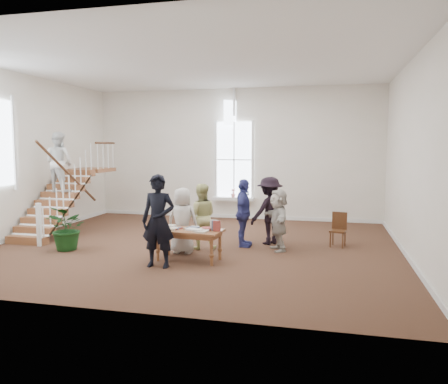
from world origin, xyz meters
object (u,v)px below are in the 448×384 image
(woman_cluster_b, at_px, (270,211))
(woman_cluster_c, at_px, (278,220))
(person_yellow, at_px, (201,216))
(library_table, at_px, (188,233))
(floor_plant, at_px, (68,228))
(police_officer, at_px, (158,221))
(elderly_woman, at_px, (183,220))
(woman_cluster_a, at_px, (243,213))
(side_chair, at_px, (339,228))

(woman_cluster_b, bearing_deg, woman_cluster_c, 67.27)
(person_yellow, bearing_deg, woman_cluster_b, -164.87)
(library_table, bearing_deg, woman_cluster_b, 58.58)
(woman_cluster_b, distance_m, floor_plant, 5.01)
(library_table, bearing_deg, police_officer, -119.18)
(police_officer, bearing_deg, woman_cluster_b, 52.66)
(woman_cluster_c, bearing_deg, elderly_woman, -91.01)
(library_table, xyz_separation_m, police_officer, (-0.44, -0.64, 0.36))
(library_table, distance_m, woman_cluster_b, 2.57)
(police_officer, height_order, woman_cluster_c, police_officer)
(woman_cluster_b, height_order, floor_plant, woman_cluster_b)
(woman_cluster_a, height_order, woman_cluster_c, woman_cluster_a)
(woman_cluster_a, bearing_deg, woman_cluster_b, -54.55)
(elderly_woman, xyz_separation_m, side_chair, (3.60, 1.58, -0.31))
(person_yellow, distance_m, woman_cluster_a, 1.09)
(person_yellow, height_order, floor_plant, person_yellow)
(elderly_woman, height_order, person_yellow, person_yellow)
(woman_cluster_a, xyz_separation_m, side_chair, (2.33, 0.59, -0.38))
(elderly_woman, bearing_deg, police_officer, 86.82)
(library_table, height_order, person_yellow, person_yellow)
(woman_cluster_b, distance_m, side_chair, 1.78)
(library_table, relative_size, person_yellow, 0.95)
(police_officer, relative_size, side_chair, 2.26)
(woman_cluster_a, relative_size, woman_cluster_c, 1.14)
(person_yellow, xyz_separation_m, floor_plant, (-3.09, -0.90, -0.26))
(library_table, height_order, elderly_woman, elderly_woman)
(woman_cluster_c, bearing_deg, library_table, -73.65)
(elderly_woman, distance_m, person_yellow, 0.58)
(police_officer, bearing_deg, woman_cluster_c, 40.83)
(woman_cluster_c, height_order, floor_plant, woman_cluster_c)
(person_yellow, bearing_deg, police_officer, 61.13)
(side_chair, bearing_deg, elderly_woman, -143.66)
(woman_cluster_a, bearing_deg, woman_cluster_c, -103.95)
(woman_cluster_c, bearing_deg, woman_cluster_b, -176.39)
(woman_cluster_a, bearing_deg, library_table, 148.58)
(woman_cluster_b, bearing_deg, person_yellow, -16.39)
(person_yellow, xyz_separation_m, woman_cluster_b, (1.57, 0.94, 0.06))
(person_yellow, relative_size, woman_cluster_b, 0.93)
(elderly_woman, xyz_separation_m, woman_cluster_a, (1.27, 0.99, 0.08))
(library_table, xyz_separation_m, woman_cluster_c, (1.82, 1.40, 0.14))
(woman_cluster_c, bearing_deg, woman_cluster_a, -123.70)
(elderly_woman, height_order, woman_cluster_b, woman_cluster_b)
(library_table, bearing_deg, woman_cluster_a, 65.20)
(police_officer, relative_size, woman_cluster_c, 1.30)
(side_chair, bearing_deg, police_officer, -129.94)
(library_table, height_order, woman_cluster_c, woman_cluster_c)
(elderly_woman, distance_m, woman_cluster_a, 1.61)
(floor_plant, relative_size, side_chair, 1.27)
(library_table, bearing_deg, woman_cluster_c, 42.72)
(library_table, bearing_deg, floor_plant, -178.63)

